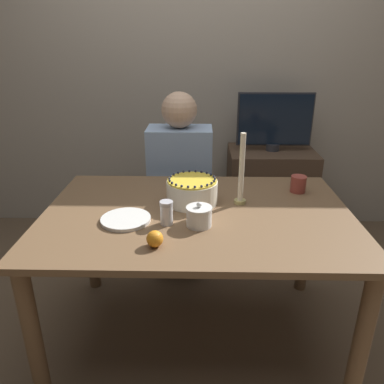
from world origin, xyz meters
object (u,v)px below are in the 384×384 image
at_px(cake, 192,191).
at_px(sugar_shaker, 167,213).
at_px(candle, 241,175).
at_px(person_man_blue_shirt, 180,196).
at_px(sugar_bowl, 199,216).
at_px(tv_monitor, 275,121).

xyz_separation_m(cake, sugar_shaker, (-0.11, -0.23, -0.01)).
bearing_deg(sugar_shaker, candle, 33.82).
xyz_separation_m(sugar_shaker, person_man_blue_shirt, (0.02, 0.81, -0.27)).
bearing_deg(sugar_bowl, person_man_blue_shirt, 98.66).
bearing_deg(person_man_blue_shirt, sugar_shaker, 88.83).
bearing_deg(person_man_blue_shirt, cake, 98.80).
bearing_deg(candle, person_man_blue_shirt, 119.34).
height_order(sugar_bowl, person_man_blue_shirt, person_man_blue_shirt).
xyz_separation_m(sugar_bowl, person_man_blue_shirt, (-0.12, 0.82, -0.26)).
relative_size(cake, sugar_bowl, 2.21).
bearing_deg(cake, tv_monitor, 60.57).
distance_m(cake, sugar_shaker, 0.25).
distance_m(person_man_blue_shirt, tv_monitor, 0.90).
relative_size(sugar_bowl, candle, 0.32).
xyz_separation_m(sugar_bowl, tv_monitor, (0.54, 1.27, 0.15)).
bearing_deg(candle, sugar_bowl, -129.72).
relative_size(cake, person_man_blue_shirt, 0.21).
xyz_separation_m(candle, person_man_blue_shirt, (-0.32, 0.58, -0.36)).
distance_m(candle, tv_monitor, 1.09).
xyz_separation_m(cake, person_man_blue_shirt, (-0.09, 0.57, -0.27)).
bearing_deg(cake, person_man_blue_shirt, 98.80).
height_order(cake, candle, candle).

